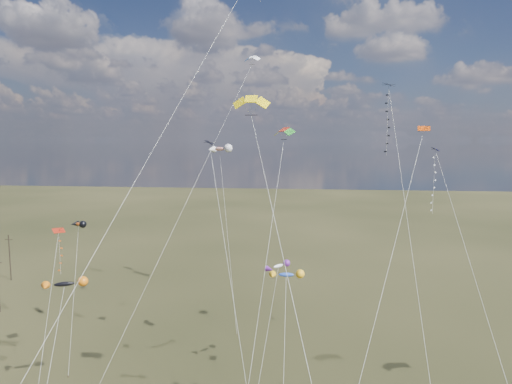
# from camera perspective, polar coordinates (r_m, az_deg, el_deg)

# --- Properties ---
(utility_pole_far) EXTENTS (1.40, 0.20, 8.00)m
(utility_pole_far) POSITION_cam_1_polar(r_m,az_deg,el_deg) (90.49, -28.42, -7.18)
(utility_pole_far) COLOR black
(utility_pole_far) RESTS_ON ground
(diamond_black_high) EXTENTS (2.10, 20.35, 29.75)m
(diamond_black_high) POSITION_cam_1_polar(r_m,az_deg,el_deg) (45.57, 16.36, 7.21)
(diamond_black_high) COLOR black
(diamond_black_high) RESTS_ON ground
(diamond_navy_tall) EXTENTS (15.93, 31.68, 42.49)m
(diamond_navy_tall) POSITION_cam_1_polar(r_m,az_deg,el_deg) (46.30, -2.17, 21.22)
(diamond_navy_tall) COLOR navy
(diamond_navy_tall) RESTS_ON ground
(diamond_black_mid) EXTENTS (6.55, 12.16, 24.23)m
(diamond_black_mid) POSITION_cam_1_polar(r_m,az_deg,el_deg) (43.24, -4.52, -2.49)
(diamond_black_mid) COLOR black
(diamond_black_mid) RESTS_ON ground
(diamond_red_low) EXTENTS (4.01, 11.88, 15.33)m
(diamond_red_low) POSITION_cam_1_polar(r_m,az_deg,el_deg) (50.54, -23.45, -7.49)
(diamond_red_low) COLOR #A6210E
(diamond_red_low) RESTS_ON ground
(diamond_navy_right) EXTENTS (3.55, 18.96, 23.51)m
(diamond_navy_right) POSITION_cam_1_polar(r_m,az_deg,el_deg) (49.15, 21.71, 0.15)
(diamond_navy_right) COLOR #0A094E
(diamond_navy_right) RESTS_ON ground
(diamond_orange_center) EXTENTS (9.28, 15.35, 25.30)m
(diamond_orange_center) POSITION_cam_1_polar(r_m,az_deg,el_deg) (31.82, 17.09, -5.55)
(diamond_orange_center) COLOR #CD3F04
(diamond_orange_center) RESTS_ON ground
(parafoil_yellow) EXTENTS (9.58, 21.00, 27.88)m
(parafoil_yellow) POSITION_cam_1_polar(r_m,az_deg,el_deg) (33.30, -0.57, 11.37)
(parafoil_yellow) COLOR yellow
(parafoil_yellow) RESTS_ON ground
(parafoil_blue_white) EXTENTS (13.52, 25.33, 36.12)m
(parafoil_blue_white) POSITION_cam_1_polar(r_m,az_deg,el_deg) (64.74, -0.63, 16.26)
(parafoil_blue_white) COLOR blue
(parafoil_blue_white) RESTS_ON ground
(parafoil_tricolor) EXTENTS (3.69, 17.86, 25.81)m
(parafoil_tricolor) POSITION_cam_1_polar(r_m,az_deg,el_deg) (43.67, 3.49, 7.59)
(parafoil_tricolor) COLOR #FFF109
(parafoil_tricolor) RESTS_ON ground
(novelty_black_orange) EXTENTS (3.61, 9.31, 11.83)m
(novelty_black_orange) POSITION_cam_1_polar(r_m,az_deg,el_deg) (45.41, -22.86, -10.59)
(novelty_black_orange) COLOR black
(novelty_black_orange) RESTS_ON ground
(novelty_orange_black) EXTENTS (4.67, 10.96, 14.60)m
(novelty_orange_black) POSITION_cam_1_polar(r_m,az_deg,el_deg) (59.57, -21.30, -3.83)
(novelty_orange_black) COLOR #D15515
(novelty_orange_black) RESTS_ON ground
(novelty_white_purple) EXTENTS (2.96, 7.47, 12.37)m
(novelty_white_purple) POSITION_cam_1_polar(r_m,az_deg,el_deg) (45.24, 2.81, -9.30)
(novelty_white_purple) COLOR white
(novelty_white_purple) RESTS_ON ground
(novelty_redwhite_stripe) EXTENTS (6.26, 13.69, 23.68)m
(novelty_redwhite_stripe) POSITION_cam_1_polar(r_m,az_deg,el_deg) (67.60, -4.56, 5.35)
(novelty_redwhite_stripe) COLOR #E94424
(novelty_redwhite_stripe) RESTS_ON ground
(novelty_blue_yellow) EXTENTS (2.45, 9.79, 14.14)m
(novelty_blue_yellow) POSITION_cam_1_polar(r_m,az_deg,el_deg) (36.41, 3.79, -10.42)
(novelty_blue_yellow) COLOR blue
(novelty_blue_yellow) RESTS_ON ground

